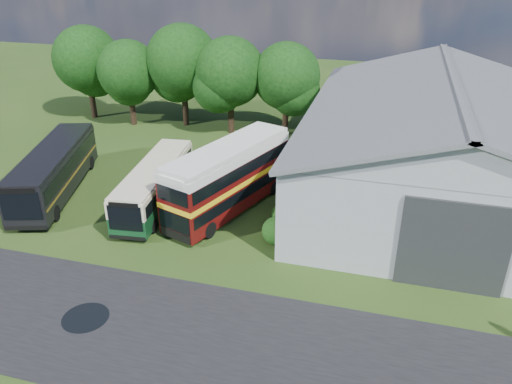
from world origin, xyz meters
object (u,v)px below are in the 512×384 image
(bus_green_single, at_px, (155,184))
(storage_shed, at_px, (444,135))
(bus_dark_single, at_px, (54,170))
(bus_maroon_double, at_px, (229,179))

(bus_green_single, bearing_deg, storage_shed, 15.55)
(storage_shed, relative_size, bus_green_single, 2.37)
(bus_green_single, height_order, bus_dark_single, bus_dark_single)
(storage_shed, xyz_separation_m, bus_maroon_double, (-13.35, -6.82, -1.92))
(bus_dark_single, bearing_deg, storage_shed, -0.71)
(bus_maroon_double, bearing_deg, bus_dark_single, -157.26)
(storage_shed, height_order, bus_green_single, storage_shed)
(bus_dark_single, bearing_deg, bus_maroon_double, -13.36)
(bus_maroon_double, distance_m, bus_dark_single, 12.61)
(bus_green_single, relative_size, bus_dark_single, 0.87)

